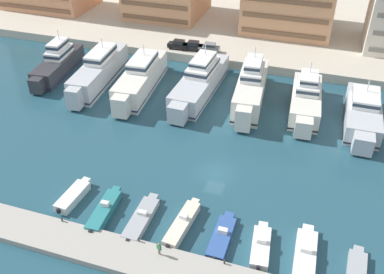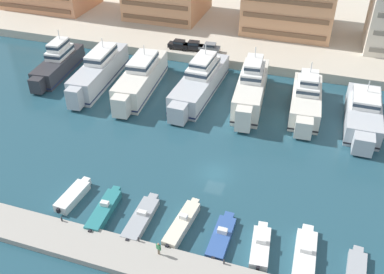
{
  "view_description": "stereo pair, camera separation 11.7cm",
  "coord_description": "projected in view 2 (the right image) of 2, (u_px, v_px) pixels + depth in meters",
  "views": [
    {
      "loc": [
        10.52,
        -42.12,
        36.51
      ],
      "look_at": [
        -4.41,
        3.62,
        2.5
      ],
      "focal_mm": 40.0,
      "sensor_mm": 36.0,
      "label": 1
    },
    {
      "loc": [
        10.63,
        -42.08,
        36.51
      ],
      "look_at": [
        -4.41,
        3.62,
        2.5
      ],
      "focal_mm": 40.0,
      "sensor_mm": 36.0,
      "label": 2
    }
  ],
  "objects": [
    {
      "name": "motorboat_white_far_left",
      "position": [
        73.0,
        196.0,
        52.18
      ],
      "size": [
        2.16,
        6.27,
        1.08
      ],
      "color": "white",
      "rests_on": "ground"
    },
    {
      "name": "motorboat_white_mid_right",
      "position": [
        305.0,
        257.0,
        44.67
      ],
      "size": [
        2.36,
        8.53,
        1.48
      ],
      "color": "white",
      "rests_on": "ground"
    },
    {
      "name": "ground_plane",
      "position": [
        215.0,
        173.0,
        56.43
      ],
      "size": [
        400.0,
        400.0,
        0.0
      ],
      "primitive_type": "plane",
      "color": "#234C5B"
    },
    {
      "name": "yacht_silver_center_left",
      "position": [
        200.0,
        81.0,
        72.86
      ],
      "size": [
        5.55,
        21.76,
        7.83
      ],
      "color": "silver",
      "rests_on": "ground"
    },
    {
      "name": "yacht_charcoal_far_left",
      "position": [
        58.0,
        63.0,
        79.03
      ],
      "size": [
        5.27,
        17.02,
        7.71
      ],
      "color": "#333338",
      "rests_on": "ground"
    },
    {
      "name": "yacht_ivory_center",
      "position": [
        251.0,
        88.0,
        70.12
      ],
      "size": [
        5.63,
        19.38,
        8.79
      ],
      "color": "silver",
      "rests_on": "ground"
    },
    {
      "name": "yacht_silver_left",
      "position": [
        99.0,
        71.0,
        75.85
      ],
      "size": [
        5.37,
        20.59,
        7.45
      ],
      "color": "silver",
      "rests_on": "ground"
    },
    {
      "name": "bollard_east_mid",
      "position": [
        224.0,
        262.0,
        43.44
      ],
      "size": [
        0.2,
        0.2,
        0.61
      ],
      "color": "#2D2D33",
      "rests_on": "pier_dock"
    },
    {
      "name": "pier_dock",
      "position": [
        172.0,
        269.0,
        43.56
      ],
      "size": [
        120.0,
        4.47,
        0.76
      ],
      "primitive_type": "cube",
      "color": "#A8A399",
      "rests_on": "ground"
    },
    {
      "name": "yacht_ivory_center_right",
      "position": [
        306.0,
        99.0,
        68.14
      ],
      "size": [
        5.42,
        17.01,
        7.64
      ],
      "color": "silver",
      "rests_on": "ground"
    },
    {
      "name": "quay_promenade",
      "position": [
        286.0,
        10.0,
        106.89
      ],
      "size": [
        180.0,
        70.0,
        1.74
      ],
      "primitive_type": "cube",
      "color": "beige",
      "rests_on": "ground"
    },
    {
      "name": "yacht_silver_mid_right",
      "position": [
        363.0,
        114.0,
        65.1
      ],
      "size": [
        5.12,
        17.48,
        6.29
      ],
      "color": "silver",
      "rests_on": "ground"
    },
    {
      "name": "pedestrian_mid_deck",
      "position": [
        159.0,
        248.0,
        44.06
      ],
      "size": [
        0.62,
        0.35,
        1.65
      ],
      "color": "#7A6B56",
      "rests_on": "pier_dock"
    },
    {
      "name": "bollard_west",
      "position": [
        62.0,
        219.0,
        48.28
      ],
      "size": [
        0.2,
        0.2,
        0.61
      ],
      "color": "#2D2D33",
      "rests_on": "pier_dock"
    },
    {
      "name": "car_black_far_left",
      "position": [
        179.0,
        44.0,
        84.58
      ],
      "size": [
        4.11,
        1.94,
        1.8
      ],
      "color": "black",
      "rests_on": "quay_promenade"
    },
    {
      "name": "motorboat_white_center_right",
      "position": [
        260.0,
        246.0,
        45.78
      ],
      "size": [
        2.43,
        6.57,
        1.48
      ],
      "color": "white",
      "rests_on": "ground"
    },
    {
      "name": "motorboat_cream_center_left",
      "position": [
        182.0,
        224.0,
        48.38
      ],
      "size": [
        2.32,
        7.96,
        1.63
      ],
      "color": "beige",
      "rests_on": "ground"
    },
    {
      "name": "car_grey_mid_left",
      "position": [
        210.0,
        47.0,
        83.35
      ],
      "size": [
        4.21,
        2.16,
        1.8
      ],
      "color": "slate",
      "rests_on": "quay_promenade"
    },
    {
      "name": "motorboat_grey_right",
      "position": [
        356.0,
        274.0,
        43.08
      ],
      "size": [
        2.16,
        7.01,
        0.81
      ],
      "color": "#9EA3A8",
      "rests_on": "ground"
    },
    {
      "name": "car_black_left",
      "position": [
        193.0,
        45.0,
        84.11
      ],
      "size": [
        4.19,
        2.11,
        1.8
      ],
      "color": "black",
      "rests_on": "quay_promenade"
    },
    {
      "name": "motorboat_teal_left",
      "position": [
        104.0,
        210.0,
        50.18
      ],
      "size": [
        2.12,
        7.7,
        1.56
      ],
      "color": "teal",
      "rests_on": "ground"
    },
    {
      "name": "motorboat_grey_mid_left",
      "position": [
        141.0,
        218.0,
        49.24
      ],
      "size": [
        2.01,
        7.86,
        1.27
      ],
      "color": "#9EA3A8",
      "rests_on": "ground"
    },
    {
      "name": "motorboat_blue_center",
      "position": [
        222.0,
        236.0,
        47.08
      ],
      "size": [
        2.0,
        7.19,
        1.3
      ],
      "color": "#33569E",
      "rests_on": "ground"
    },
    {
      "name": "yacht_ivory_mid_left",
      "position": [
        141.0,
        78.0,
        73.75
      ],
      "size": [
        5.88,
        20.16,
        7.26
      ],
      "color": "silver",
      "rests_on": "ground"
    },
    {
      "name": "bollard_west_mid",
      "position": [
        138.0,
        239.0,
        45.86
      ],
      "size": [
        0.2,
        0.2,
        0.61
      ],
      "color": "#2D2D33",
      "rests_on": "pier_dock"
    }
  ]
}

